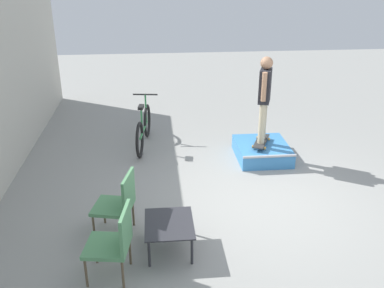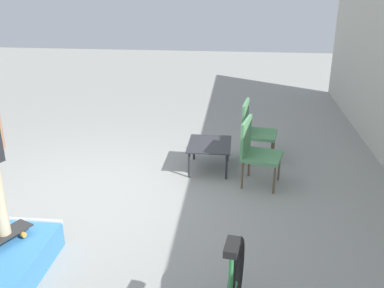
{
  "view_description": "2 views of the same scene",
  "coord_description": "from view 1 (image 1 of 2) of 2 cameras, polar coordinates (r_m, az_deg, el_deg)",
  "views": [
    {
      "loc": [
        -5.81,
        1.65,
        3.62
      ],
      "look_at": [
        0.4,
        1.06,
        0.9
      ],
      "focal_mm": 40.0,
      "sensor_mm": 36.0,
      "label": 1
    },
    {
      "loc": [
        4.93,
        1.9,
        2.78
      ],
      "look_at": [
        0.29,
        1.39,
        0.93
      ],
      "focal_mm": 40.0,
      "sensor_mm": 36.0,
      "label": 2
    }
  ],
  "objects": [
    {
      "name": "skate_ramp_box",
      "position": [
        8.5,
        9.32,
        -0.92
      ],
      "size": [
        1.14,
        0.99,
        0.31
      ],
      "color": "#3D84C6",
      "rests_on": "ground_plane"
    },
    {
      "name": "patio_chair_right",
      "position": [
        6.05,
        -9.69,
        -7.55
      ],
      "size": [
        0.62,
        0.62,
        0.95
      ],
      "rotation": [
        0.0,
        0.0,
        2.91
      ],
      "color": "brown",
      "rests_on": "ground_plane"
    },
    {
      "name": "person_skater",
      "position": [
        8.04,
        9.65,
        6.7
      ],
      "size": [
        0.54,
        0.31,
        1.63
      ],
      "rotation": [
        0.0,
        0.0,
        -0.34
      ],
      "color": "#C6B793",
      "rests_on": "skateboard_on_ramp"
    },
    {
      "name": "bicycle",
      "position": [
        8.89,
        -6.47,
        2.04
      ],
      "size": [
        1.79,
        0.52,
        1.0
      ],
      "rotation": [
        0.0,
        0.0,
        -0.13
      ],
      "color": "black",
      "rests_on": "ground_plane"
    },
    {
      "name": "skateboard_on_ramp",
      "position": [
        8.37,
        9.21,
        0.37
      ],
      "size": [
        0.76,
        0.49,
        0.07
      ],
      "rotation": [
        0.0,
        0.0,
        -0.42
      ],
      "color": "#2D2D2D",
      "rests_on": "skate_ramp_box"
    },
    {
      "name": "ground_plane",
      "position": [
        7.04,
        9.04,
        -7.72
      ],
      "size": [
        24.0,
        24.0,
        0.0
      ],
      "primitive_type": "plane",
      "color": "gray"
    },
    {
      "name": "patio_chair_left",
      "position": [
        5.31,
        -10.28,
        -12.48
      ],
      "size": [
        0.59,
        0.59,
        0.95
      ],
      "rotation": [
        0.0,
        0.0,
        2.99
      ],
      "color": "brown",
      "rests_on": "ground_plane"
    },
    {
      "name": "coffee_table",
      "position": [
        5.76,
        -3.06,
        -10.87
      ],
      "size": [
        0.77,
        0.64,
        0.41
      ],
      "color": "#2D2D33",
      "rests_on": "ground_plane"
    }
  ]
}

